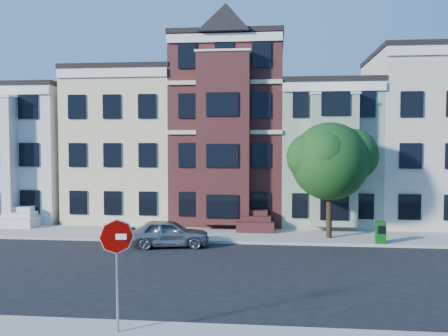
# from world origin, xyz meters

# --- Properties ---
(ground) EXTENTS (120.00, 120.00, 0.00)m
(ground) POSITION_xyz_m (0.00, 0.00, 0.00)
(ground) COLOR black
(far_sidewalk) EXTENTS (60.00, 4.00, 0.15)m
(far_sidewalk) POSITION_xyz_m (0.00, 8.00, 0.07)
(far_sidewalk) COLOR #9E9B93
(far_sidewalk) RESTS_ON ground
(house_white) EXTENTS (8.00, 9.00, 9.00)m
(house_white) POSITION_xyz_m (-15.00, 14.50, 4.50)
(house_white) COLOR silver
(house_white) RESTS_ON ground
(house_yellow) EXTENTS (7.00, 9.00, 10.00)m
(house_yellow) POSITION_xyz_m (-7.00, 14.50, 5.00)
(house_yellow) COLOR beige
(house_yellow) RESTS_ON ground
(house_brown) EXTENTS (7.00, 9.00, 12.00)m
(house_brown) POSITION_xyz_m (0.00, 14.50, 6.00)
(house_brown) COLOR #3E1A19
(house_brown) RESTS_ON ground
(house_green) EXTENTS (6.00, 9.00, 9.00)m
(house_green) POSITION_xyz_m (6.50, 14.50, 4.50)
(house_green) COLOR gray
(house_green) RESTS_ON ground
(house_cream) EXTENTS (8.00, 9.00, 11.00)m
(house_cream) POSITION_xyz_m (13.50, 14.50, 5.50)
(house_cream) COLOR beige
(house_cream) RESTS_ON ground
(street_tree) EXTENTS (8.66, 8.66, 7.82)m
(street_tree) POSITION_xyz_m (6.06, 7.55, 4.06)
(street_tree) COLOR #1E4F1C
(street_tree) RESTS_ON far_sidewalk
(parked_car) EXTENTS (4.44, 2.47, 1.43)m
(parked_car) POSITION_xyz_m (-2.35, 4.93, 0.71)
(parked_car) COLOR gray
(parked_car) RESTS_ON ground
(newspaper_box) EXTENTS (0.54, 0.49, 1.15)m
(newspaper_box) POSITION_xyz_m (8.57, 6.30, 0.72)
(newspaper_box) COLOR #0B5712
(newspaper_box) RESTS_ON far_sidewalk
(stop_sign) EXTENTS (0.99, 0.28, 3.56)m
(stop_sign) POSITION_xyz_m (-1.13, -6.92, 1.93)
(stop_sign) COLOR #C20500
(stop_sign) RESTS_ON near_sidewalk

